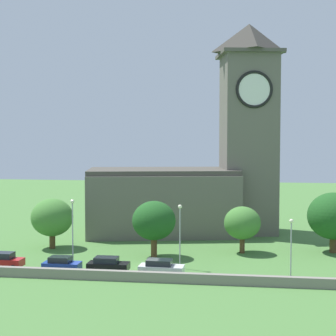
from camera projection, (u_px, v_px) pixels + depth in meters
The scene contains 14 objects.
ground_plane at pixel (167, 242), 74.37m from camera, with size 200.00×200.00×0.00m, color #477538.
church at pixel (199, 170), 81.00m from camera, with size 30.03×16.28×31.44m.
quay_barrier at pixel (138, 276), 54.14m from camera, with size 57.57×0.70×1.03m, color gray.
car_red at pixel (4, 260), 59.35m from camera, with size 4.12×2.12×1.81m.
car_blue at pixel (61, 264), 57.86m from camera, with size 4.03×2.20×1.69m.
car_black at pixel (108, 264), 57.82m from camera, with size 4.46×2.19×1.65m.
car_white at pixel (161, 267), 56.33m from camera, with size 4.77×2.38×1.73m.
streetlamp_west_mid at pixel (73, 223), 59.68m from camera, with size 0.44×0.44×7.64m.
streetlamp_central at pixel (180, 226), 59.19m from camera, with size 0.44×0.44×7.13m.
streetlamp_east_mid at pixel (291, 237), 56.11m from camera, with size 0.44×0.44×6.02m.
tree_riverside_west at pixel (242, 223), 67.13m from camera, with size 4.58×4.58×5.88m.
tree_riverside_east at pixel (52, 217), 70.02m from camera, with size 5.47×5.47×6.54m.
tree_by_tower at pixel (334, 216), 67.34m from camera, with size 6.57×6.57×7.61m.
tree_churchyard at pixel (154, 221), 64.82m from camera, with size 5.27×5.27×6.85m.
Camera 1 is at (10.46, -57.89, 14.64)m, focal length 57.40 mm.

